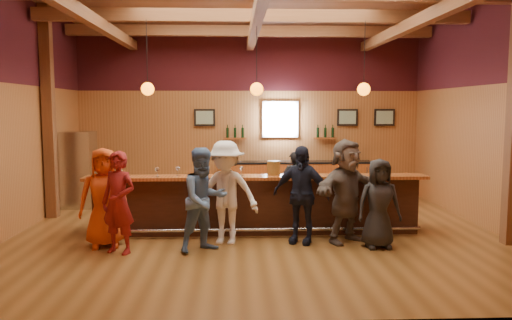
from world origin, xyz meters
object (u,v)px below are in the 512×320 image
(customer_denim, at_px, (204,200))
(customer_dark, at_px, (379,203))
(back_bar_cabinet, at_px, (296,179))
(customer_orange, at_px, (104,198))
(ice_bucket, at_px, (274,168))
(customer_brown, at_px, (346,191))
(customer_redvest, at_px, (119,202))
(customer_navy, at_px, (301,195))
(stainless_fridge, at_px, (79,170))
(bar_counter, at_px, (257,204))
(bottle_a, at_px, (301,168))
(customer_white, at_px, (226,193))
(bartender, at_px, (295,186))

(customer_denim, bearing_deg, customer_dark, -31.67)
(back_bar_cabinet, bearing_deg, customer_orange, -129.87)
(back_bar_cabinet, relative_size, customer_denim, 2.33)
(ice_bucket, bearing_deg, customer_brown, -28.28)
(customer_redvest, height_order, customer_navy, customer_navy)
(customer_navy, bearing_deg, stainless_fridge, 169.86)
(customer_orange, height_order, customer_brown, customer_brown)
(back_bar_cabinet, relative_size, customer_navy, 2.34)
(ice_bucket, bearing_deg, bar_counter, 140.55)
(bar_counter, distance_m, ice_bucket, 0.82)
(customer_orange, height_order, bottle_a, customer_orange)
(ice_bucket, bearing_deg, customer_redvest, -155.86)
(customer_brown, bearing_deg, back_bar_cabinet, 59.09)
(back_bar_cabinet, height_order, bottle_a, bottle_a)
(customer_white, xyz_separation_m, customer_dark, (2.58, -0.37, -0.14))
(customer_orange, bearing_deg, customer_denim, -23.92)
(customer_denim, bearing_deg, ice_bucket, 8.98)
(back_bar_cabinet, height_order, customer_redvest, customer_redvest)
(stainless_fridge, distance_m, ice_bucket, 5.18)
(customer_orange, xyz_separation_m, customer_white, (2.06, 0.10, 0.05))
(bar_counter, relative_size, bartender, 4.31)
(bar_counter, relative_size, customer_white, 3.51)
(bar_counter, height_order, customer_white, customer_white)
(back_bar_cabinet, distance_m, customer_white, 4.84)
(stainless_fridge, distance_m, customer_navy, 5.90)
(customer_orange, bearing_deg, customer_dark, -15.96)
(stainless_fridge, bearing_deg, customer_dark, -31.41)
(back_bar_cabinet, distance_m, bartender, 2.76)
(customer_dark, bearing_deg, customer_white, 169.67)
(stainless_fridge, relative_size, customer_denim, 1.05)
(customer_orange, xyz_separation_m, bartender, (3.47, 1.85, -0.11))
(customer_redvest, bearing_deg, customer_denim, 26.20)
(bar_counter, distance_m, customer_redvest, 2.72)
(customer_brown, bearing_deg, customer_redvest, 152.35)
(customer_denim, bearing_deg, customer_orange, 135.62)
(back_bar_cabinet, xyz_separation_m, bottle_a, (-0.38, -3.83, 0.77))
(stainless_fridge, height_order, customer_dark, stainless_fridge)
(customer_white, bearing_deg, customer_redvest, -149.69)
(customer_denim, distance_m, bartender, 2.82)
(customer_brown, xyz_separation_m, bottle_a, (-0.72, 0.64, 0.34))
(bar_counter, bearing_deg, customer_orange, -159.06)
(stainless_fridge, bearing_deg, bottle_a, -28.86)
(customer_redvest, bearing_deg, ice_bucket, 47.93)
(bartender, bearing_deg, back_bar_cabinet, -91.96)
(customer_navy, bearing_deg, bartender, 111.21)
(customer_navy, height_order, bottle_a, customer_navy)
(customer_denim, xyz_separation_m, customer_dark, (2.92, 0.07, -0.10))
(customer_orange, bearing_deg, back_bar_cabinet, 37.48)
(customer_navy, bearing_deg, customer_denim, -140.75)
(back_bar_cabinet, xyz_separation_m, customer_orange, (-3.83, -4.58, 0.37))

